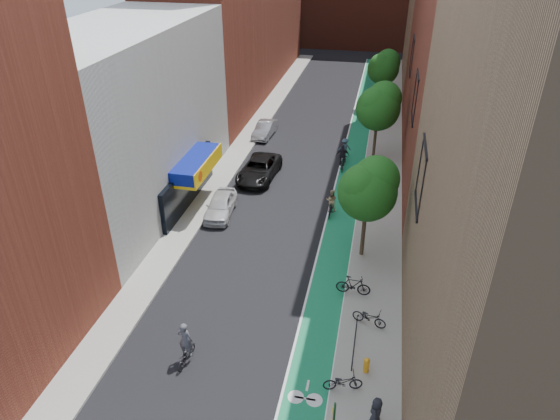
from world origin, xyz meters
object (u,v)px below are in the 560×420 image
Objects in this scene: parked_car_silver at (265,129)px; parked_car_white at (221,205)px; fire_hydrant at (366,365)px; cyclist_lane_mid at (342,160)px; cyclist_lane_near at (331,205)px; cyclist_lead at (186,348)px; cyclist_lane_far at (344,151)px; parked_car_black at (259,169)px; pedestrian at (376,413)px.

parked_car_white is at bearing -84.86° from parked_car_silver.
cyclist_lane_mid is at bearing 98.75° from fire_hydrant.
fire_hydrant is at bearing 106.75° from cyclist_lane_near.
cyclist_lane_near is (4.85, 14.51, -0.00)m from cyclist_lead.
cyclist_lane_mid is at bearing 77.68° from cyclist_lane_far.
cyclist_lane_mid is 21.19m from fire_hydrant.
pedestrian reaches higher than parked_car_black.
cyclist_lane_near is at bearing 103.39° from fire_hydrant.
parked_car_black reaches higher than parked_car_white.
parked_car_white is 2.20× the size of cyclist_lane_far.
cyclist_lane_mid is at bearing -32.92° from parked_car_silver.
parked_car_black reaches higher than fire_hydrant.
cyclist_lead is 1.04× the size of cyclist_lane_mid.
cyclist_lane_near is 13.93m from fire_hydrant.
pedestrian is at bearing -65.02° from parked_car_silver.
fire_hydrant is (10.63, -12.05, -0.15)m from parked_car_white.
cyclist_lane_mid reaches higher than parked_car_black.
fire_hydrant is at bearing 91.43° from cyclist_lane_mid.
parked_car_silver is 8.73m from cyclist_lane_far.
pedestrian is (3.73, -25.53, 0.08)m from cyclist_lane_far.
cyclist_lane_near is at bearing 6.66° from parked_car_white.
parked_car_black is 3.62× the size of pedestrian.
cyclist_lane_far reaches higher than parked_car_black.
cyclist_lane_near is 1.24× the size of pedestrian.
cyclist_lane_near is 0.88× the size of cyclist_lane_mid.
cyclist_lane_near is at bearing -102.55° from cyclist_lead.
cyclist_lead reaches higher than fire_hydrant.
cyclist_lane_far is 23.03m from fire_hydrant.
cyclist_lane_mid reaches higher than parked_car_white.
parked_car_silver is at bearing 112.42° from fire_hydrant.
parked_car_black is at bearing 17.63° from cyclist_lane_mid.
cyclist_lane_near is at bearing -159.77° from pedestrian.
parked_car_white is 1.91× the size of cyclist_lead.
parked_car_black is at bearing 117.55° from fire_hydrant.
fire_hydrant is at bearing -63.98° from parked_car_silver.
parked_car_silver is 2.15× the size of cyclist_lane_far.
fire_hydrant is at bearing -167.27° from cyclist_lead.
parked_car_silver is 15.31m from cyclist_lane_near.
cyclist_lead reaches higher than parked_car_white.
cyclist_lane_near is 9.25m from cyclist_lane_far.
parked_car_white is 0.77× the size of parked_car_black.
parked_car_silver is 5.27× the size of fire_hydrant.
cyclist_lane_far is (7.80, -3.92, 0.15)m from parked_car_silver.
fire_hydrant is at bearing 85.73° from cyclist_lane_far.
fire_hydrant is (9.42, -18.06, -0.20)m from parked_car_black.
parked_car_black is 6.84m from cyclist_lane_mid.
cyclist_lane_near is 2.41× the size of fire_hydrant.
fire_hydrant is (3.22, -20.95, -0.26)m from cyclist_lane_mid.
parked_car_white is 18.51m from pedestrian.
pedestrian is (11.53, -29.45, 0.23)m from parked_car_silver.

